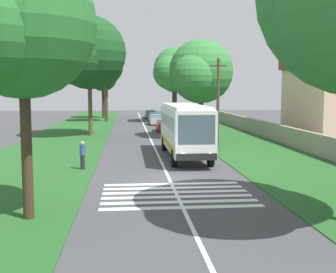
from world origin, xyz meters
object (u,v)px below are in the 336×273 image
(trailing_car_1, at_px, (156,120))
(roadside_tree_right_1, at_px, (173,80))
(roadside_tree_left_2, at_px, (18,30))
(trailing_car_2, at_px, (155,117))
(utility_pole, at_px, (218,102))
(roadside_tree_left_0, at_px, (87,55))
(roadside_tree_right_2, at_px, (199,73))
(roadside_tree_right_3, at_px, (174,71))
(roadside_tree_left_1, at_px, (105,68))
(trailing_car_0, at_px, (164,125))
(roadside_tree_left_3, at_px, (102,77))
(pedestrian, at_px, (83,155))
(trailing_car_3, at_px, (150,114))
(coach_bus, at_px, (184,127))

(trailing_car_1, distance_m, roadside_tree_right_1, 15.07)
(roadside_tree_left_2, bearing_deg, trailing_car_1, -10.03)
(trailing_car_2, relative_size, utility_pole, 0.59)
(roadside_tree_left_0, bearing_deg, trailing_car_1, -29.48)
(roadside_tree_right_2, relative_size, roadside_tree_right_3, 0.88)
(roadside_tree_left_2, bearing_deg, trailing_car_2, -9.29)
(roadside_tree_left_1, bearing_deg, trailing_car_0, -154.92)
(roadside_tree_left_2, relative_size, roadside_tree_right_1, 1.10)
(roadside_tree_left_3, bearing_deg, pedestrian, -178.16)
(trailing_car_1, relative_size, roadside_tree_right_2, 0.44)
(roadside_tree_right_2, xyz_separation_m, roadside_tree_right_3, (22.06, 0.17, 1.09))
(trailing_car_0, xyz_separation_m, roadside_tree_right_2, (-6.80, -2.92, 5.80))
(trailing_car_3, bearing_deg, roadside_tree_right_1, -87.91)
(trailing_car_0, height_order, pedestrian, pedestrian)
(roadside_tree_left_2, xyz_separation_m, utility_pole, (18.53, -11.13, -3.10))
(pedestrian, bearing_deg, roadside_tree_right_1, -12.30)
(trailing_car_2, distance_m, pedestrian, 39.52)
(trailing_car_0, relative_size, trailing_car_3, 1.00)
(roadside_tree_left_0, height_order, roadside_tree_left_2, roadside_tree_left_0)
(trailing_car_2, xyz_separation_m, roadside_tree_left_2, (-48.88, 8.00, 6.23))
(roadside_tree_right_2, bearing_deg, trailing_car_1, 11.13)
(roadside_tree_left_2, height_order, pedestrian, roadside_tree_left_2)
(trailing_car_2, bearing_deg, coach_bus, 179.76)
(roadside_tree_left_2, height_order, roadside_tree_left_3, roadside_tree_left_2)
(roadside_tree_left_0, distance_m, roadside_tree_left_1, 20.64)
(roadside_tree_left_2, xyz_separation_m, pedestrian, (9.96, -1.14, -5.99))
(trailing_car_2, relative_size, roadside_tree_right_1, 0.49)
(trailing_car_1, relative_size, pedestrian, 2.54)
(roadside_tree_left_3, distance_m, utility_pole, 41.52)
(coach_bus, height_order, trailing_car_3, coach_bus)
(roadside_tree_left_1, relative_size, roadside_tree_right_2, 1.10)
(roadside_tree_right_1, bearing_deg, roadside_tree_left_2, 168.68)
(roadside_tree_left_0, relative_size, utility_pole, 1.70)
(trailing_car_2, bearing_deg, roadside_tree_left_1, 79.34)
(coach_bus, xyz_separation_m, roadside_tree_right_2, (12.89, -3.18, 4.32))
(coach_bus, xyz_separation_m, trailing_car_2, (34.53, -0.15, -1.48))
(roadside_tree_left_3, bearing_deg, roadside_tree_right_3, -128.55)
(trailing_car_1, bearing_deg, trailing_car_0, -177.97)
(roadside_tree_left_1, distance_m, pedestrian, 40.97)
(coach_bus, xyz_separation_m, roadside_tree_left_3, (43.94, 8.26, 4.72))
(roadside_tree_left_3, bearing_deg, trailing_car_2, -138.22)
(roadside_tree_right_3, xyz_separation_m, pedestrian, (-39.35, 9.72, -6.65))
(pedestrian, bearing_deg, trailing_car_0, -16.13)
(roadside_tree_left_1, relative_size, roadside_tree_left_2, 1.12)
(roadside_tree_right_1, xyz_separation_m, roadside_tree_right_2, (-30.02, 0.43, 0.01))
(trailing_car_2, relative_size, roadside_tree_left_1, 0.40)
(roadside_tree_left_0, xyz_separation_m, roadside_tree_left_3, (28.62, 0.15, -1.48))
(roadside_tree_right_3, bearing_deg, roadside_tree_right_1, -4.31)
(roadside_tree_left_0, height_order, roadside_tree_left_3, roadside_tree_left_0)
(pedestrian, bearing_deg, utility_pole, -49.37)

